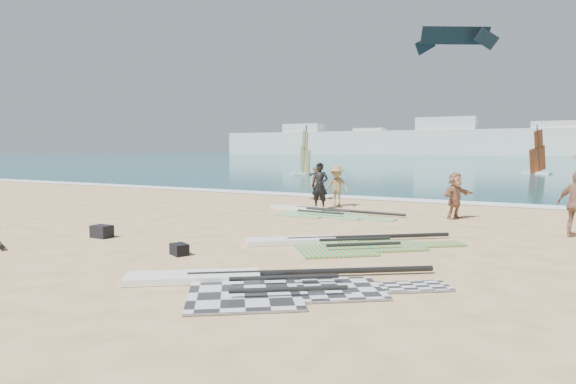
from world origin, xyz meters
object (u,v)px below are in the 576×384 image
at_px(rig_green, 318,212).
at_px(beachgoer_mid, 336,186).
at_px(person_wetsuit, 320,186).
at_px(beachgoer_right, 455,196).
at_px(rig_orange, 337,243).
at_px(gear_bag_far, 179,249).
at_px(gear_bag_near, 102,231).
at_px(beachgoer_left, 317,183).
at_px(rig_grey, 257,283).

relative_size(rig_green, beachgoer_mid, 3.18).
distance_m(person_wetsuit, beachgoer_right, 5.12).
xyz_separation_m(rig_orange, beachgoer_right, (1.89, 6.01, 0.74)).
height_order(gear_bag_far, person_wetsuit, person_wetsuit).
distance_m(gear_bag_near, beachgoer_mid, 9.82).
distance_m(gear_bag_far, person_wetsuit, 9.00).
relative_size(gear_bag_near, gear_bag_far, 1.21).
bearing_deg(beachgoer_mid, person_wetsuit, -105.04).
height_order(rig_orange, beachgoer_left, beachgoer_left).
bearing_deg(rig_grey, rig_green, 73.58).
xyz_separation_m(rig_grey, rig_orange, (-0.06, 3.89, -0.00)).
distance_m(rig_grey, beachgoer_mid, 11.74).
xyz_separation_m(gear_bag_far, beachgoer_mid, (-0.22, 10.03, 0.71)).
relative_size(rig_orange, person_wetsuit, 2.79).
distance_m(rig_orange, beachgoer_mid, 8.03).
relative_size(rig_orange, beachgoer_left, 3.34).
height_order(gear_bag_near, person_wetsuit, person_wetsuit).
bearing_deg(rig_green, beachgoer_left, 117.61).
xyz_separation_m(rig_green, gear_bag_far, (0.03, -7.76, 0.08)).
bearing_deg(rig_green, gear_bag_near, -111.51).
xyz_separation_m(rig_orange, gear_bag_near, (-5.97, -1.91, 0.12)).
distance_m(gear_bag_near, beachgoer_right, 11.17).
distance_m(gear_bag_far, beachgoer_left, 12.11).
xyz_separation_m(rig_orange, person_wetsuit, (-3.23, 6.34, 0.86)).
relative_size(rig_grey, beachgoer_left, 3.61).
bearing_deg(rig_grey, beachgoer_right, 45.77).
height_order(beachgoer_left, beachgoer_right, beachgoer_right).
bearing_deg(gear_bag_far, rig_grey, -24.62).
height_order(rig_grey, beachgoer_left, beachgoer_left).
bearing_deg(beachgoer_right, beachgoer_left, 90.54).
relative_size(gear_bag_near, beachgoer_left, 0.34).
bearing_deg(rig_orange, beachgoer_left, 79.68).
bearing_deg(rig_orange, rig_green, 81.25).
distance_m(person_wetsuit, beachgoer_mid, 1.12).
height_order(rig_orange, gear_bag_far, gear_bag_far).
xyz_separation_m(person_wetsuit, beachgoer_mid, (0.27, 1.08, -0.08)).
distance_m(rig_green, beachgoer_left, 4.65).
bearing_deg(beachgoer_right, beachgoer_mid, 101.05).
relative_size(gear_bag_far, beachgoer_left, 0.28).
distance_m(rig_orange, beachgoer_right, 6.34).
relative_size(rig_green, beachgoer_left, 3.49).
height_order(gear_bag_near, beachgoer_left, beachgoer_left).
height_order(rig_green, gear_bag_far, gear_bag_far).
relative_size(rig_green, person_wetsuit, 2.91).
relative_size(person_wetsuit, beachgoer_mid, 1.09).
relative_size(rig_orange, gear_bag_near, 9.80).
distance_m(rig_orange, beachgoer_left, 10.46).
xyz_separation_m(rig_grey, beachgoer_right, (1.82, 9.91, 0.74)).
relative_size(rig_grey, rig_orange, 1.08).
height_order(gear_bag_near, beachgoer_mid, beachgoer_mid).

